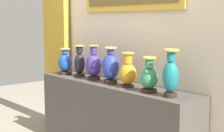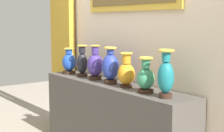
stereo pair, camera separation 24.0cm
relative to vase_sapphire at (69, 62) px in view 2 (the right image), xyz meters
name	(u,v)px [view 2 (the right image)]	position (x,y,z in m)	size (l,w,h in m)	color
display_shelf	(112,121)	(0.83, 0.03, -0.54)	(2.07, 0.41, 0.81)	#4C4742
back_wall	(132,18)	(0.83, 0.30, 0.54)	(3.36, 0.14, 2.94)	beige
curtain_gold	(62,44)	(-0.48, 0.18, 0.19)	(0.51, 0.08, 2.28)	gold
vase_sapphire	(69,62)	(0.00, 0.00, 0.00)	(0.17, 0.17, 0.32)	#382319
vase_onyx	(82,62)	(0.27, 0.02, 0.03)	(0.12, 0.12, 0.37)	#382319
vase_indigo	(95,65)	(0.54, 0.01, 0.02)	(0.18, 0.18, 0.38)	#382319
vase_cobalt	(110,67)	(0.83, 0.00, 0.03)	(0.18, 0.18, 0.38)	#382319
vase_amber	(126,73)	(1.09, 0.00, 0.01)	(0.17, 0.17, 0.34)	#382319
vase_jade	(146,78)	(1.39, -0.02, 0.00)	(0.16, 0.16, 0.33)	#382319
vase_teal	(166,76)	(1.65, -0.03, 0.05)	(0.14, 0.14, 0.41)	#382319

